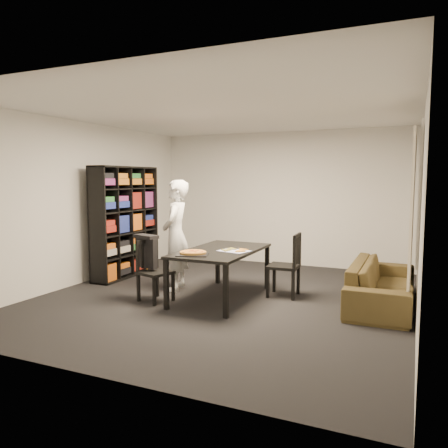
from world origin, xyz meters
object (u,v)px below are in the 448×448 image
at_px(bookshelf, 125,222).
at_px(chair_left, 152,266).
at_px(baking_tray, 193,254).
at_px(pepperoni_pizza, 193,252).
at_px(person, 176,235).
at_px(sofa, 382,284).
at_px(chair_right, 290,261).
at_px(dining_table, 221,254).

height_order(bookshelf, chair_left, bookshelf).
xyz_separation_m(baking_tray, pepperoni_pizza, (-0.02, 0.05, 0.02)).
relative_size(bookshelf, person, 1.14).
distance_m(person, baking_tray, 1.01).
relative_size(chair_left, sofa, 0.43).
bearing_deg(chair_right, pepperoni_pizza, -49.60).
height_order(baking_tray, sofa, baking_tray).
xyz_separation_m(dining_table, chair_right, (0.86, 0.47, -0.12)).
bearing_deg(person, dining_table, 62.42).
bearing_deg(baking_tray, bookshelf, 148.30).
distance_m(person, sofa, 3.02).
distance_m(baking_tray, sofa, 2.56).
distance_m(chair_right, baking_tray, 1.46).
relative_size(dining_table, person, 1.00).
relative_size(chair_left, person, 0.51).
bearing_deg(dining_table, person, 167.78).
relative_size(bookshelf, sofa, 0.96).
height_order(baking_tray, pepperoni_pizza, pepperoni_pizza).
distance_m(chair_left, person, 0.75).
bearing_deg(bookshelf, person, -20.26).
bearing_deg(dining_table, chair_right, 28.82).
distance_m(chair_left, pepperoni_pizza, 0.71).
bearing_deg(pepperoni_pizza, chair_right, 43.34).
relative_size(dining_table, sofa, 0.85).
relative_size(dining_table, chair_left, 1.98).
bearing_deg(chair_right, sofa, 91.19).
xyz_separation_m(bookshelf, pepperoni_pizza, (1.94, -1.16, -0.22)).
bearing_deg(baking_tray, chair_left, 173.91).
distance_m(dining_table, baking_tray, 0.58).
height_order(chair_left, baking_tray, chair_left).
bearing_deg(bookshelf, chair_right, -3.46).
bearing_deg(baking_tray, dining_table, 73.91).
relative_size(dining_table, pepperoni_pizza, 4.79).
relative_size(bookshelf, baking_tray, 4.75).
bearing_deg(chair_right, bookshelf, -96.39).
relative_size(bookshelf, chair_right, 2.08).
xyz_separation_m(dining_table, chair_left, (-0.84, -0.48, -0.15)).
bearing_deg(baking_tray, chair_right, 45.20).
bearing_deg(sofa, dining_table, 104.95).
bearing_deg(chair_right, dining_table, -64.12).
xyz_separation_m(chair_right, baking_tray, (-1.02, -1.03, 0.18)).
xyz_separation_m(dining_table, sofa, (2.11, 0.56, -0.35)).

